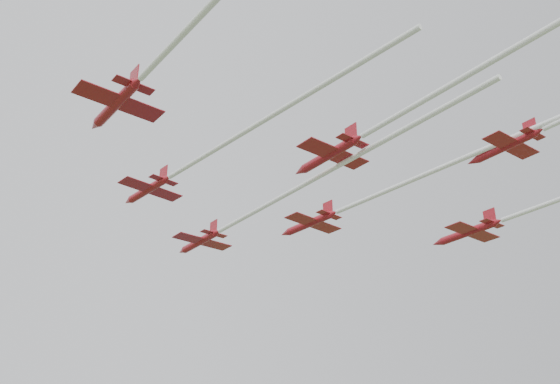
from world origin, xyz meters
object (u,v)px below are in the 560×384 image
object	(u,v)px
jet_row3_left	(160,58)
jet_row3_mid	(393,118)
jet_lead	(255,211)
jet_row2_left	(198,160)
jet_row2_right	(363,201)

from	to	relation	value
jet_row3_left	jet_row3_mid	world-z (taller)	jet_row3_mid
jet_lead	jet_row3_left	distance (m)	39.10
jet_lead	jet_row2_left	world-z (taller)	jet_lead
jet_row2_left	jet_row2_right	world-z (taller)	jet_row2_right
jet_row2_left	jet_row3_left	world-z (taller)	jet_row3_left
jet_lead	jet_row2_right	distance (m)	15.53
jet_row2_right	jet_row3_left	bearing A→B (deg)	-163.04
jet_row3_left	jet_row2_right	bearing A→B (deg)	20.61
jet_lead	jet_row2_right	bearing A→B (deg)	-44.99
jet_row2_left	jet_row3_mid	xyz separation A→B (m)	(19.92, -9.76, 3.19)
jet_row3_left	jet_row3_mid	size ratio (longest dim) A/B	0.88
jet_row2_right	jet_row3_mid	size ratio (longest dim) A/B	1.00
jet_row2_left	jet_row3_mid	world-z (taller)	jet_row3_mid
jet_row2_right	jet_lead	bearing A→B (deg)	131.59
jet_row2_left	jet_row3_left	bearing A→B (deg)	-136.78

